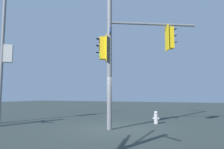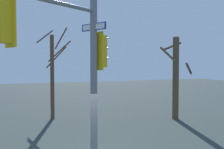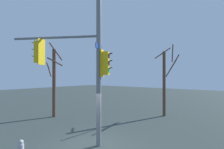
# 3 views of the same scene
# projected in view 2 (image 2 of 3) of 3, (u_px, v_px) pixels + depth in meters

# --- Properties ---
(main_signal_pole_assembly) EXTENTS (5.43, 3.00, 9.58)m
(main_signal_pole_assembly) POSITION_uv_depth(u_px,v_px,m) (84.00, 18.00, 7.83)
(main_signal_pole_assembly) COLOR slate
(main_signal_pole_assembly) RESTS_ON ground
(bare_tree_behind_pole) EXTENTS (2.03, 1.98, 5.20)m
(bare_tree_behind_pole) POSITION_uv_depth(u_px,v_px,m) (176.00, 76.00, 15.89)
(bare_tree_behind_pole) COLOR brown
(bare_tree_behind_pole) RESTS_ON ground
(bare_tree_across_street) EXTENTS (2.20, 1.66, 5.81)m
(bare_tree_across_street) POSITION_uv_depth(u_px,v_px,m) (53.00, 72.00, 16.06)
(bare_tree_across_street) COLOR brown
(bare_tree_across_street) RESTS_ON ground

